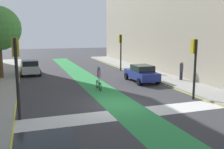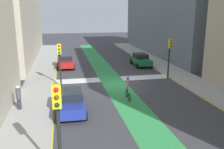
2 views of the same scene
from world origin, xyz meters
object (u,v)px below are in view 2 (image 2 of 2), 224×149
car_green_left_near (141,60)px  cyclist_in_lane (128,88)px  pedestrian_sidewalk_right_a (19,97)px  traffic_signal_far_right (58,115)px  car_red_right_near (66,61)px  traffic_signal_near_left (170,51)px  car_blue_right_far (71,102)px  traffic_signal_near_right (60,57)px

car_green_left_near → cyclist_in_lane: size_ratio=2.27×
cyclist_in_lane → pedestrian_sidewalk_right_a: bearing=6.3°
traffic_signal_far_right → car_green_left_near: (-10.34, -21.26, -2.19)m
car_green_left_near → car_red_right_near: 9.67m
traffic_signal_near_left → cyclist_in_lane: 8.05m
car_green_left_near → traffic_signal_far_right: bearing=64.1°
traffic_signal_far_right → car_blue_right_far: traffic_signal_far_right is taller
car_blue_right_far → pedestrian_sidewalk_right_a: size_ratio=2.40×
car_green_left_near → cyclist_in_lane: cyclist_in_lane is taller
traffic_signal_far_right → car_red_right_near: (-0.70, -21.98, -2.19)m
car_red_right_near → traffic_signal_near_right: bearing=85.4°
traffic_signal_far_right → car_blue_right_far: size_ratio=1.01×
car_red_right_near → car_green_left_near: bearing=175.7°
traffic_signal_near_left → cyclist_in_lane: (5.82, 5.19, -1.99)m
car_red_right_near → cyclist_in_lane: (-4.65, 12.76, 0.17)m
car_blue_right_far → pedestrian_sidewalk_right_a: (3.59, -0.99, 0.25)m
traffic_signal_near_left → pedestrian_sidewalk_right_a: 15.44m
traffic_signal_near_right → car_green_left_near: bearing=-144.6°
traffic_signal_near_left → traffic_signal_far_right: (11.17, 14.41, 0.03)m
traffic_signal_near_left → car_red_right_near: traffic_signal_near_left is taller
car_green_left_near → car_blue_right_far: 16.94m
car_red_right_near → car_blue_right_far: bearing=90.1°
car_blue_right_far → car_green_left_near: bearing=-124.6°
traffic_signal_near_left → pedestrian_sidewalk_right_a: (14.05, 6.10, -1.91)m
traffic_signal_near_left → cyclist_in_lane: bearing=41.7°
traffic_signal_near_right → car_blue_right_far: (-0.67, 6.61, -2.05)m
traffic_signal_near_right → car_blue_right_far: bearing=95.7°
traffic_signal_far_right → car_red_right_near: traffic_signal_far_right is taller
traffic_signal_near_left → cyclist_in_lane: traffic_signal_near_left is taller
pedestrian_sidewalk_right_a → traffic_signal_far_right: bearing=109.1°
car_green_left_near → pedestrian_sidewalk_right_a: size_ratio=2.39×
traffic_signal_far_right → pedestrian_sidewalk_right_a: traffic_signal_far_right is taller
traffic_signal_near_left → car_blue_right_far: traffic_signal_near_left is taller
car_red_right_near → car_blue_right_far: (-0.02, 14.66, 0.00)m
traffic_signal_near_left → car_red_right_near: 13.10m
car_red_right_near → traffic_signal_far_right: bearing=88.2°
traffic_signal_near_left → car_green_left_near: 7.23m
traffic_signal_far_right → car_blue_right_far: bearing=-95.6°
traffic_signal_near_right → cyclist_in_lane: bearing=138.3°
pedestrian_sidewalk_right_a → cyclist_in_lane: bearing=-173.7°
car_red_right_near → traffic_signal_near_left: bearing=144.1°
cyclist_in_lane → car_green_left_near: bearing=-112.5°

